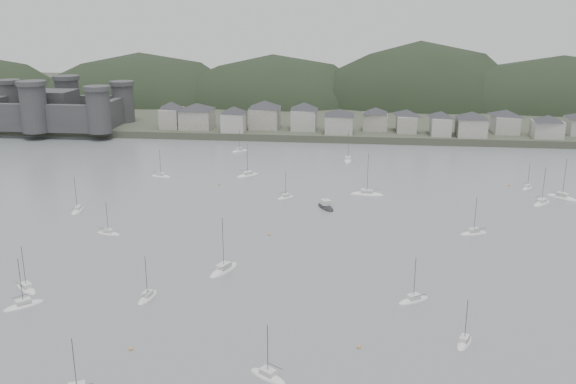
# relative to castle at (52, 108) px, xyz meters

# --- Properties ---
(ground) EXTENTS (900.00, 900.00, 0.00)m
(ground) POSITION_rel_castle_xyz_m (120.00, -179.80, -10.96)
(ground) COLOR slate
(ground) RESTS_ON ground
(far_shore_land) EXTENTS (900.00, 250.00, 3.00)m
(far_shore_land) POSITION_rel_castle_xyz_m (120.00, 115.20, -9.46)
(far_shore_land) COLOR #383D2D
(far_shore_land) RESTS_ON ground
(forested_ridge) EXTENTS (851.55, 103.94, 102.57)m
(forested_ridge) POSITION_rel_castle_xyz_m (124.83, 89.60, -22.25)
(forested_ridge) COLOR black
(forested_ridge) RESTS_ON ground
(castle) EXTENTS (66.00, 43.00, 20.00)m
(castle) POSITION_rel_castle_xyz_m (0.00, 0.00, 0.00)
(castle) COLOR #38393B
(castle) RESTS_ON far_shore_land
(waterfront_town) EXTENTS (451.48, 28.46, 12.92)m
(waterfront_town) POSITION_rel_castle_xyz_m (170.59, 3.54, -2.30)
(waterfront_town) COLOR gray
(waterfront_town) RESTS_ON far_shore_land
(sailboat_lead) EXTENTS (7.07, 5.82, 9.63)m
(sailboat_lead) POSITION_rel_castle_xyz_m (150.27, -155.82, -10.78)
(sailboat_lead) COLOR silver
(sailboat_lead) RESTS_ON ground
(moored_fleet) EXTENTS (245.41, 173.34, 13.82)m
(moored_fleet) POSITION_rel_castle_xyz_m (125.12, -109.98, -10.79)
(moored_fleet) COLOR silver
(moored_fleet) RESTS_ON ground
(motor_launch_far) EXTENTS (6.58, 8.91, 4.01)m
(motor_launch_far) POSITION_rel_castle_xyz_m (130.04, -98.91, -10.68)
(motor_launch_far) COLOR black
(motor_launch_far) RESTS_ON ground
(mooring_buoys) EXTENTS (146.58, 126.31, 0.70)m
(mooring_buoys) POSITION_rel_castle_xyz_m (103.89, -120.77, -10.81)
(mooring_buoys) COLOR #CC8E44
(mooring_buoys) RESTS_ON ground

